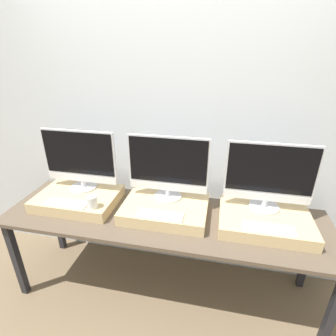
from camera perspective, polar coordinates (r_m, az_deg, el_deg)
ground_plane at (r=2.25m, az=-2.95°, el=-30.92°), size 12.00×12.00×0.00m
wall_back at (r=2.07m, az=1.55°, el=9.07°), size 8.00×0.04×2.60m
workbench at (r=1.99m, az=-0.87°, el=-11.94°), size 2.37×0.67×0.73m
wooden_riser_left at (r=2.20m, az=-18.93°, el=-6.27°), size 0.61×0.44×0.09m
monitor_left at (r=2.15m, az=-18.66°, el=1.84°), size 0.59×0.21×0.48m
keyboard_left at (r=2.07m, az=-21.23°, el=-7.18°), size 0.32×0.11×0.01m
mug at (r=1.95m, az=-16.17°, el=-7.14°), size 0.07×0.07×0.09m
wooden_riser_center at (r=1.96m, az=-0.65°, el=-8.86°), size 0.61×0.44×0.09m
monitor_center at (r=1.91m, az=-0.01°, el=0.23°), size 0.59×0.21×0.48m
keyboard_center at (r=1.81m, az=-1.75°, el=-10.19°), size 0.32×0.11×0.01m
wooden_riser_right at (r=1.96m, az=20.28°, el=-10.70°), size 0.61×0.44×0.09m
monitor_right at (r=1.90m, az=21.22°, el=-1.62°), size 0.59×0.21×0.48m
keyboard_right at (r=1.80m, az=21.09°, el=-12.20°), size 0.32×0.11×0.01m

